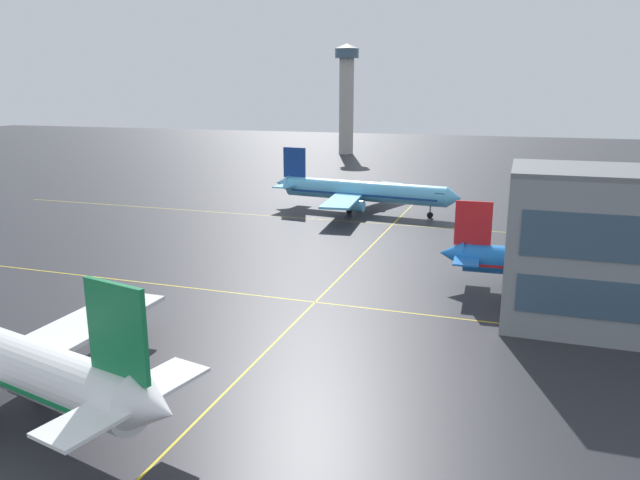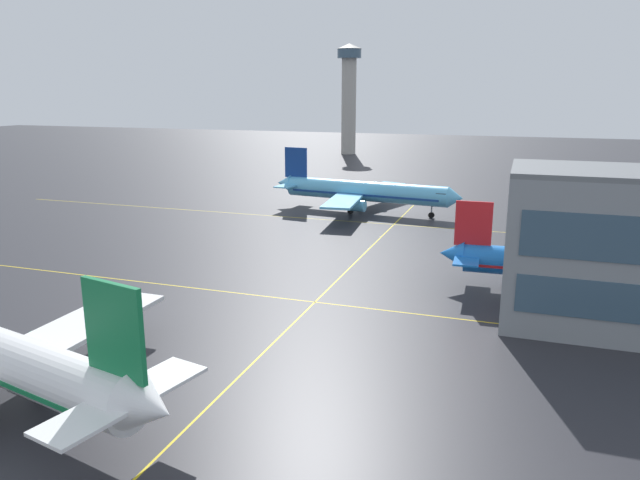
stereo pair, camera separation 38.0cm
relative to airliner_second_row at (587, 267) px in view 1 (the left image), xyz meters
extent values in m
cone|color=white|center=(-27.35, -43.41, 0.99)|extent=(3.92, 4.23, 3.62)
cube|color=#197F47|center=(-29.89, -42.84, 5.30)|extent=(4.77, 1.41, 6.01)
cube|color=white|center=(-28.75, -40.01, 0.99)|extent=(4.27, 5.79, 0.24)
cube|color=white|center=(-30.06, -45.88, 0.99)|extent=(4.27, 5.79, 0.24)
cube|color=white|center=(-41.72, -31.45, -0.01)|extent=(5.38, 15.09, 0.40)
cylinder|color=#2D9956|center=(-43.61, -34.41, -1.31)|extent=(3.79, 2.80, 2.10)
cylinder|color=#99999E|center=(-42.03, -37.44, -1.86)|extent=(0.28, 0.28, 1.65)
cylinder|color=black|center=(-42.03, -37.44, -2.97)|extent=(1.17, 0.68, 1.10)
cylinder|color=blue|center=(0.47, 0.02, 0.06)|extent=(28.06, 4.46, 3.32)
cone|color=blue|center=(-14.89, -0.61, 0.41)|extent=(2.92, 3.26, 3.15)
cube|color=red|center=(-12.62, -0.52, 4.17)|extent=(4.20, 0.49, 5.24)
cube|color=blue|center=(-12.95, -3.16, 0.41)|extent=(2.98, 4.65, 0.21)
cube|color=blue|center=(-13.16, 2.08, 0.41)|extent=(2.98, 4.65, 0.21)
cube|color=blue|center=(-0.10, -7.43, -0.46)|extent=(7.65, 13.82, 0.35)
cube|color=blue|center=(-0.71, 7.40, -0.46)|extent=(6.67, 13.67, 0.35)
cylinder|color=blue|center=(0.83, -4.51, -1.60)|extent=(3.04, 1.95, 1.83)
cylinder|color=blue|center=(0.46, 4.56, -1.60)|extent=(3.04, 1.95, 1.83)
cube|color=red|center=(0.47, 0.02, -0.35)|extent=(25.83, 4.41, 0.31)
cylinder|color=#99999E|center=(-1.18, -2.32, -2.08)|extent=(0.24, 0.24, 1.44)
cylinder|color=black|center=(-1.18, -2.32, -3.04)|extent=(0.98, 0.43, 0.96)
cylinder|color=#99999E|center=(-1.37, 2.22, -2.08)|extent=(0.24, 0.24, 1.44)
cylinder|color=black|center=(-1.37, 2.22, -3.04)|extent=(0.98, 0.43, 0.96)
cylinder|color=#5BB7E5|center=(-35.74, 39.17, 0.54)|extent=(31.94, 7.40, 3.77)
cone|color=#5BB7E5|center=(-18.71, 37.19, 0.54)|extent=(2.99, 3.96, 3.69)
cone|color=#5BB7E5|center=(-53.07, 41.18, 0.94)|extent=(3.56, 3.92, 3.58)
cube|color=navy|center=(-50.51, 40.88, 5.20)|extent=(4.77, 0.90, 5.95)
cube|color=#5BB7E5|center=(-51.34, 37.98, 0.94)|extent=(3.74, 5.48, 0.24)
cube|color=#5BB7E5|center=(-50.66, 43.89, 0.94)|extent=(3.74, 5.48, 0.24)
cube|color=#5BB7E5|center=(-37.70, 30.91, -0.05)|extent=(6.52, 15.28, 0.40)
cube|color=#5BB7E5|center=(-35.76, 47.65, -0.05)|extent=(9.63, 15.73, 0.40)
cylinder|color=#5BB7E5|center=(-36.14, 34.02, -1.34)|extent=(3.59, 2.46, 2.08)
cylinder|color=#5BB7E5|center=(-34.95, 44.26, -1.34)|extent=(3.59, 2.46, 2.08)
cube|color=#385166|center=(-20.98, 37.45, 1.09)|extent=(2.17, 3.65, 0.69)
cube|color=navy|center=(-35.74, 39.17, 0.07)|extent=(29.42, 7.15, 0.36)
cylinder|color=#99999E|center=(-22.95, 37.68, -1.88)|extent=(0.28, 0.28, 1.64)
cylinder|color=black|center=(-22.95, 37.68, -2.97)|extent=(1.13, 0.57, 1.09)
cylinder|color=#99999E|center=(-38.01, 36.83, -1.88)|extent=(0.28, 0.28, 1.64)
cylinder|color=black|center=(-38.01, 36.83, -2.97)|extent=(1.13, 0.57, 1.09)
cylinder|color=#99999E|center=(-37.41, 41.95, -1.88)|extent=(0.28, 0.28, 1.64)
cylinder|color=black|center=(-37.41, 41.95, -2.97)|extent=(1.13, 0.57, 1.09)
cube|color=yellow|center=(-28.26, -11.39, -3.51)|extent=(155.67, 0.20, 0.01)
cube|color=yellow|center=(-28.26, 30.18, -3.51)|extent=(155.67, 0.20, 0.01)
cube|color=yellow|center=(-28.26, -11.39, -3.51)|extent=(0.20, 137.19, 0.01)
cylinder|color=#ADA89E|center=(-69.01, 142.00, 13.22)|extent=(5.20, 5.20, 33.49)
cylinder|color=#385166|center=(-69.01, 142.00, 31.57)|extent=(8.40, 8.40, 3.20)
cone|color=#ADA89E|center=(-69.01, 142.00, 34.07)|extent=(8.82, 8.82, 1.80)
camera|label=1|loc=(-7.90, -70.60, 19.18)|focal=33.82mm
camera|label=2|loc=(-7.54, -70.48, 19.18)|focal=33.82mm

